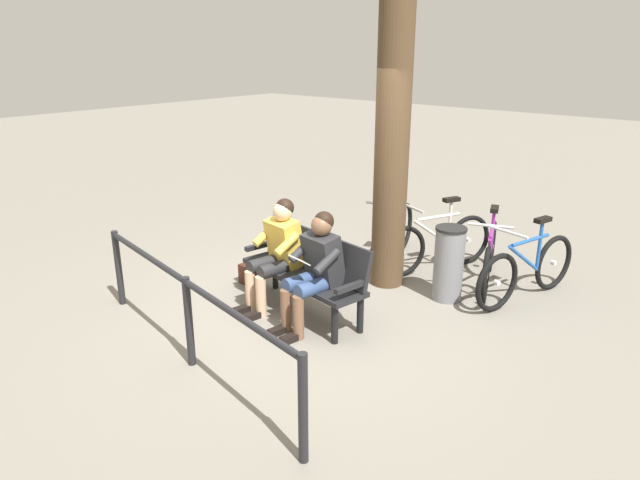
% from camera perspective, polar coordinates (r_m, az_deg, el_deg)
% --- Properties ---
extents(ground_plane, '(40.00, 40.00, 0.00)m').
position_cam_1_polar(ground_plane, '(6.19, -2.80, -7.54)').
color(ground_plane, slate).
extents(bench, '(1.66, 0.75, 0.87)m').
position_cam_1_polar(bench, '(6.11, -1.23, -2.70)').
color(bench, black).
rests_on(bench, ground).
extents(person_reading, '(0.54, 0.81, 1.20)m').
position_cam_1_polar(person_reading, '(5.72, -0.49, -2.54)').
color(person_reading, '#262628').
rests_on(person_reading, ground).
extents(person_companion, '(0.54, 0.81, 1.20)m').
position_cam_1_polar(person_companion, '(6.20, -4.26, -0.87)').
color(person_companion, gold).
rests_on(person_companion, ground).
extents(handbag, '(0.31, 0.16, 0.24)m').
position_cam_1_polar(handbag, '(6.96, -6.88, -3.49)').
color(handbag, '#3F1E14').
rests_on(handbag, ground).
extents(tree_trunk, '(0.39, 0.39, 3.32)m').
position_cam_1_polar(tree_trunk, '(6.59, 7.13, 9.22)').
color(tree_trunk, '#4C3823').
rests_on(tree_trunk, ground).
extents(litter_bin, '(0.35, 0.35, 0.85)m').
position_cam_1_polar(litter_bin, '(6.58, 12.60, -2.29)').
color(litter_bin, slate).
rests_on(litter_bin, ground).
extents(bicycle_green, '(0.58, 1.64, 0.94)m').
position_cam_1_polar(bicycle_green, '(6.83, 19.78, -2.78)').
color(bicycle_green, black).
rests_on(bicycle_green, ground).
extents(bicycle_purple, '(0.70, 1.59, 0.94)m').
position_cam_1_polar(bicycle_purple, '(7.06, 16.37, -1.72)').
color(bicycle_purple, black).
rests_on(bicycle_purple, ground).
extents(bicycle_silver, '(0.76, 1.56, 0.94)m').
position_cam_1_polar(bicycle_silver, '(7.41, 11.46, -0.33)').
color(bicycle_silver, black).
rests_on(bicycle_silver, ground).
extents(bicycle_orange, '(0.60, 1.63, 0.94)m').
position_cam_1_polar(bicycle_orange, '(7.64, 7.24, 0.50)').
color(bicycle_orange, black).
rests_on(bicycle_orange, ground).
extents(railing_fence, '(3.31, 0.68, 0.85)m').
position_cam_1_polar(railing_fence, '(5.19, -12.97, -6.17)').
color(railing_fence, black).
rests_on(railing_fence, ground).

